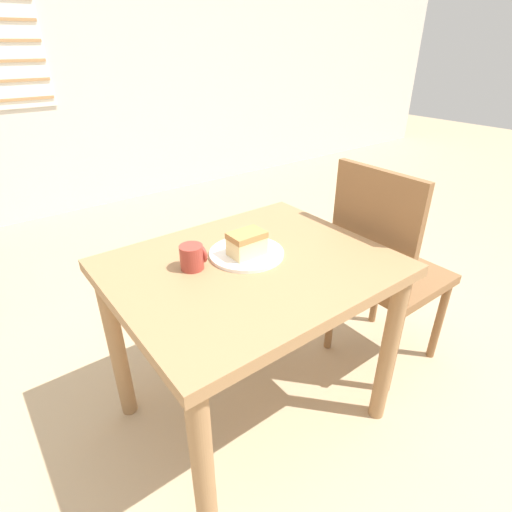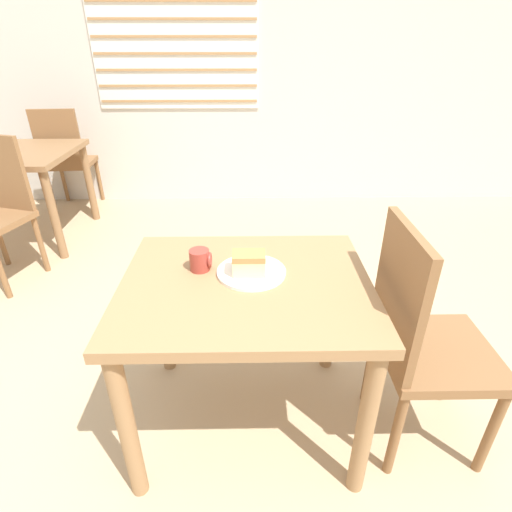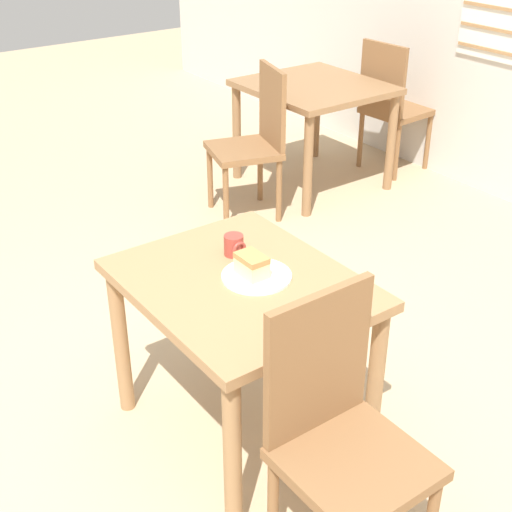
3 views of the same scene
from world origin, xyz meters
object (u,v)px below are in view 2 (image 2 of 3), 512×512
object	(u,v)px
dining_table_near	(246,307)
chair_far_opposite	(67,157)
coffee_mug	(201,260)
plate	(251,272)
dining_table_far	(14,165)
cake_slice	(249,263)
chair_near_window	(421,338)

from	to	relation	value
dining_table_near	chair_far_opposite	world-z (taller)	chair_far_opposite
coffee_mug	plate	bearing A→B (deg)	-9.60
dining_table_far	chair_far_opposite	xyz separation A→B (m)	(0.13, 0.60, -0.10)
chair_far_opposite	plate	distance (m)	2.92
cake_slice	coffee_mug	size ratio (longest dim) A/B	1.46
coffee_mug	chair_near_window	bearing A→B (deg)	-11.88
dining_table_far	plate	bearing A→B (deg)	-44.76
chair_near_window	coffee_mug	bearing A→B (deg)	78.12
dining_table_far	cake_slice	distance (m)	2.54
chair_near_window	chair_far_opposite	size ratio (longest dim) A/B	1.00
dining_table_near	plate	world-z (taller)	plate
chair_near_window	plate	size ratio (longest dim) A/B	3.71
dining_table_far	plate	size ratio (longest dim) A/B	3.50
dining_table_near	cake_slice	world-z (taller)	cake_slice
coffee_mug	dining_table_near	bearing A→B (deg)	-26.77
chair_near_window	plate	distance (m)	0.66
dining_table_near	chair_near_window	world-z (taller)	chair_near_window
plate	coffee_mug	size ratio (longest dim) A/B	3.12
plate	coffee_mug	bearing A→B (deg)	170.40
chair_near_window	coffee_mug	size ratio (longest dim) A/B	11.60
dining_table_far	plate	distance (m)	2.53
chair_far_opposite	cake_slice	world-z (taller)	chair_far_opposite
dining_table_near	dining_table_far	size ratio (longest dim) A/B	1.01
dining_table_near	coffee_mug	distance (m)	0.24
dining_table_far	cake_slice	size ratio (longest dim) A/B	7.51
chair_near_window	chair_far_opposite	xyz separation A→B (m)	(-2.28, 2.52, 0.00)
chair_far_opposite	cake_slice	distance (m)	2.93
cake_slice	chair_far_opposite	bearing A→B (deg)	124.55
chair_far_opposite	coffee_mug	distance (m)	2.79
plate	dining_table_far	bearing A→B (deg)	135.24
plate	coffee_mug	world-z (taller)	coffee_mug
cake_slice	plate	bearing A→B (deg)	58.35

